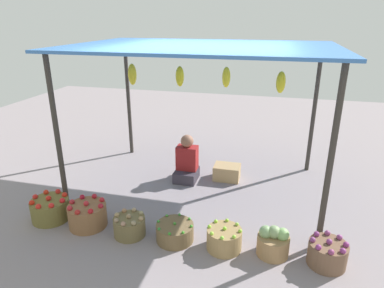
% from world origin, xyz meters
% --- Properties ---
extents(ground_plane, '(14.00, 14.00, 0.00)m').
position_xyz_m(ground_plane, '(0.00, 0.00, 0.00)').
color(ground_plane, gray).
extents(market_stall_structure, '(3.67, 2.54, 2.21)m').
position_xyz_m(market_stall_structure, '(-0.00, 0.00, 2.06)').
color(market_stall_structure, '#38332D').
rests_on(market_stall_structure, ground).
extents(vendor_person, '(0.36, 0.44, 0.78)m').
position_xyz_m(vendor_person, '(-0.29, 0.23, 0.30)').
color(vendor_person, '#38313C').
rests_on(vendor_person, ground).
extents(basket_red_tomatoes, '(0.50, 0.50, 0.35)m').
position_xyz_m(basket_red_tomatoes, '(-1.76, -1.39, 0.15)').
color(basket_red_tomatoes, brown).
rests_on(basket_red_tomatoes, ground).
extents(basket_red_apples, '(0.49, 0.49, 0.36)m').
position_xyz_m(basket_red_apples, '(-1.19, -1.40, 0.16)').
color(basket_red_apples, brown).
rests_on(basket_red_apples, ground).
extents(basket_potatoes, '(0.39, 0.39, 0.30)m').
position_xyz_m(basket_potatoes, '(-0.58, -1.46, 0.13)').
color(basket_potatoes, brown).
rests_on(basket_potatoes, ground).
extents(basket_green_chilies, '(0.46, 0.46, 0.25)m').
position_xyz_m(basket_green_chilies, '(-0.00, -1.42, 0.11)').
color(basket_green_chilies, brown).
rests_on(basket_green_chilies, ground).
extents(basket_limes, '(0.41, 0.41, 0.30)m').
position_xyz_m(basket_limes, '(0.61, -1.43, 0.13)').
color(basket_limes, '#9C7D4E').
rests_on(basket_limes, ground).
extents(basket_cabbages, '(0.36, 0.36, 0.37)m').
position_xyz_m(basket_cabbages, '(1.17, -1.40, 0.16)').
color(basket_cabbages, '#9C774D').
rests_on(basket_cabbages, ground).
extents(basket_purple_onions, '(0.42, 0.42, 0.33)m').
position_xyz_m(basket_purple_onions, '(1.75, -1.43, 0.14)').
color(basket_purple_onions, brown).
rests_on(basket_purple_onions, ground).
extents(wooden_crate_near_vendor, '(0.43, 0.33, 0.24)m').
position_xyz_m(wooden_crate_near_vendor, '(0.36, 0.40, 0.12)').
color(wooden_crate_near_vendor, tan).
rests_on(wooden_crate_near_vendor, ground).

